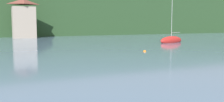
{
  "coord_description": "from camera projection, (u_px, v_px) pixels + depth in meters",
  "views": [
    {
      "loc": [
        -8.89,
        26.32,
        4.04
      ],
      "look_at": [
        0.0,
        45.09,
        1.84
      ],
      "focal_mm": 41.59,
      "sensor_mm": 36.0,
      "label": 1
    }
  ],
  "objects": [
    {
      "name": "shore_building_central",
      "position": [
        24.0,
        19.0,
        71.98
      ],
      "size": [
        6.36,
        4.54,
        10.83
      ],
      "color": "gray",
      "rests_on": "ground_plane"
    },
    {
      "name": "sailboat_far_2",
      "position": [
        171.0,
        40.0,
        55.24
      ],
      "size": [
        7.23,
        3.73,
        10.91
      ],
      "rotation": [
        0.0,
        0.0,
        3.43
      ],
      "color": "red",
      "rests_on": "ground_plane"
    },
    {
      "name": "wooded_hillside",
      "position": [
        6.0,
        19.0,
        112.2
      ],
      "size": [
        352.0,
        69.94,
        31.38
      ],
      "color": "#264223",
      "rests_on": "ground_plane"
    },
    {
      "name": "mooring_buoy_near",
      "position": [
        145.0,
        52.0,
        37.45
      ],
      "size": [
        0.45,
        0.45,
        0.45
      ],
      "primitive_type": "sphere",
      "color": "orange",
      "rests_on": "ground_plane"
    }
  ]
}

